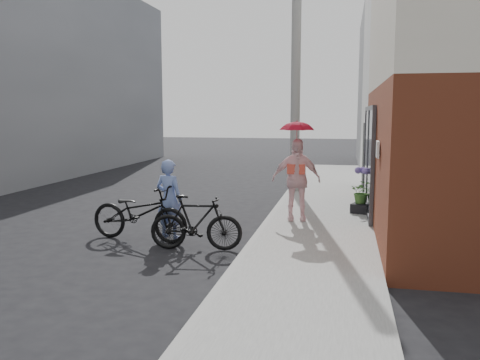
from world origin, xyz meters
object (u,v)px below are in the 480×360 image
(bike_left, at_px, (139,213))
(planter, at_px, (361,208))
(officer, at_px, (169,199))
(kimono_woman, at_px, (296,180))
(bike_right, at_px, (196,223))
(utility_pole, at_px, (296,78))

(bike_left, height_order, planter, bike_left)
(officer, height_order, kimono_woman, kimono_woman)
(bike_right, distance_m, kimono_woman, 2.94)
(utility_pole, bearing_deg, bike_left, -111.23)
(officer, bearing_deg, bike_left, 43.87)
(utility_pole, relative_size, officer, 4.45)
(officer, xyz_separation_m, kimono_woman, (2.34, 1.70, 0.23))
(officer, xyz_separation_m, bike_right, (0.77, -0.74, -0.28))
(officer, relative_size, kimono_woman, 0.87)
(bike_left, height_order, bike_right, bike_left)
(utility_pole, xyz_separation_m, kimono_woman, (0.45, -4.18, -2.48))
(bike_right, height_order, kimono_woman, kimono_woman)
(bike_left, distance_m, kimono_woman, 3.51)
(kimono_woman, height_order, planter, kimono_woman)
(bike_left, distance_m, planter, 5.31)
(utility_pole, xyz_separation_m, bike_right, (-1.12, -6.61, -3.00))
(officer, xyz_separation_m, bike_left, (-0.51, -0.29, -0.24))
(bike_left, bearing_deg, bike_right, -100.98)
(bike_right, bearing_deg, utility_pole, -16.45)
(bike_left, xyz_separation_m, kimono_woman, (2.85, 1.99, 0.48))
(officer, height_order, planter, officer)
(utility_pole, distance_m, bike_left, 7.25)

